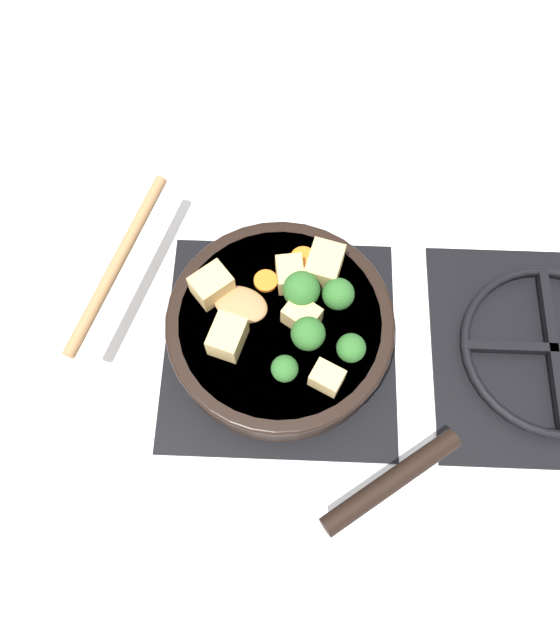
{
  "coord_description": "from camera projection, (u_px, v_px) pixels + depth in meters",
  "views": [
    {
      "loc": [
        0.29,
        0.01,
        0.79
      ],
      "look_at": [
        0.0,
        0.0,
        0.09
      ],
      "focal_mm": 35.0,
      "sensor_mm": 36.0,
      "label": 1
    }
  ],
  "objects": [
    {
      "name": "tofu_cube_front_piece",
      "position": [
        302.0,
        315.0,
        0.75
      ],
      "size": [
        0.05,
        0.05,
        0.03
      ],
      "primitive_type": "cube",
      "rotation": [
        0.0,
        0.0,
        4.12
      ],
      "color": "#DBB770",
      "rests_on": "skillet_pan"
    },
    {
      "name": "broccoli_floret_near_spoon",
      "position": [
        351.0,
        348.0,
        0.73
      ],
      "size": [
        0.03,
        0.03,
        0.04
      ],
      "color": "#709956",
      "rests_on": "skillet_pan"
    },
    {
      "name": "tofu_cube_east_chunk",
      "position": [
        324.0,
        265.0,
        0.77
      ],
      "size": [
        0.06,
        0.05,
        0.04
      ],
      "primitive_type": "cube",
      "rotation": [
        0.0,
        0.0,
        6.02
      ],
      "color": "#DBB770",
      "rests_on": "skillet_pan"
    },
    {
      "name": "tofu_cube_west_chunk",
      "position": [
        212.0,
        285.0,
        0.76
      ],
      "size": [
        0.06,
        0.06,
        0.04
      ],
      "primitive_type": "cube",
      "rotation": [
        0.0,
        0.0,
        5.41
      ],
      "color": "#DBB770",
      "rests_on": "skillet_pan"
    },
    {
      "name": "carrot_slice_orange_thin",
      "position": [
        266.0,
        281.0,
        0.78
      ],
      "size": [
        0.03,
        0.03,
        0.01
      ],
      "primitive_type": "cylinder",
      "color": "orange",
      "rests_on": "skillet_pan"
    },
    {
      "name": "ground_plane",
      "position": [
        280.0,
        344.0,
        0.84
      ],
      "size": [
        2.4,
        2.4,
        0.0
      ],
      "primitive_type": "plane",
      "color": "white"
    },
    {
      "name": "broccoli_floret_west_rim",
      "position": [
        338.0,
        294.0,
        0.75
      ],
      "size": [
        0.04,
        0.04,
        0.05
      ],
      "color": "#709956",
      "rests_on": "skillet_pan"
    },
    {
      "name": "rear_burner_grate",
      "position": [
        550.0,
        351.0,
        0.83
      ],
      "size": [
        0.31,
        0.31,
        0.03
      ],
      "color": "black",
      "rests_on": "ground_plane"
    },
    {
      "name": "skillet_pan",
      "position": [
        281.0,
        330.0,
        0.79
      ],
      "size": [
        0.39,
        0.36,
        0.06
      ],
      "color": "black",
      "rests_on": "front_burner_grate"
    },
    {
      "name": "tofu_cube_near_handle",
      "position": [
        290.0,
        274.0,
        0.77
      ],
      "size": [
        0.04,
        0.04,
        0.03
      ],
      "primitive_type": "cube",
      "rotation": [
        0.0,
        0.0,
        0.15
      ],
      "color": "#DBB770",
      "rests_on": "skillet_pan"
    },
    {
      "name": "broccoli_floret_center_top",
      "position": [
        302.0,
        290.0,
        0.75
      ],
      "size": [
        0.05,
        0.05,
        0.05
      ],
      "color": "#709956",
      "rests_on": "skillet_pan"
    },
    {
      "name": "front_burner_grate",
      "position": [
        280.0,
        341.0,
        0.83
      ],
      "size": [
        0.31,
        0.31,
        0.03
      ],
      "color": "black",
      "rests_on": "ground_plane"
    },
    {
      "name": "broccoli_floret_north_edge",
      "position": [
        285.0,
        369.0,
        0.72
      ],
      "size": [
        0.03,
        0.03,
        0.04
      ],
      "color": "#709956",
      "rests_on": "skillet_pan"
    },
    {
      "name": "broccoli_floret_east_rim",
      "position": [
        308.0,
        334.0,
        0.73
      ],
      "size": [
        0.04,
        0.04,
        0.05
      ],
      "color": "#709956",
      "rests_on": "skillet_pan"
    },
    {
      "name": "tofu_cube_center_large",
      "position": [
        327.0,
        378.0,
        0.72
      ],
      "size": [
        0.04,
        0.04,
        0.03
      ],
      "primitive_type": "cube",
      "rotation": [
        0.0,
        0.0,
        4.24
      ],
      "color": "#DBB770",
      "rests_on": "skillet_pan"
    },
    {
      "name": "carrot_slice_near_center",
      "position": [
        303.0,
        258.0,
        0.8
      ],
      "size": [
        0.03,
        0.03,
        0.01
      ],
      "primitive_type": "cylinder",
      "color": "orange",
      "rests_on": "skillet_pan"
    },
    {
      "name": "wooden_spoon",
      "position": [
        166.0,
        279.0,
        0.78
      ],
      "size": [
        0.26,
        0.25,
        0.02
      ],
      "color": "#A87A4C",
      "rests_on": "skillet_pan"
    },
    {
      "name": "tofu_cube_back_piece",
      "position": [
        227.0,
        337.0,
        0.74
      ],
      "size": [
        0.06,
        0.05,
        0.04
      ],
      "primitive_type": "cube",
      "rotation": [
        0.0,
        0.0,
        2.84
      ],
      "color": "#DBB770",
      "rests_on": "skillet_pan"
    }
  ]
}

